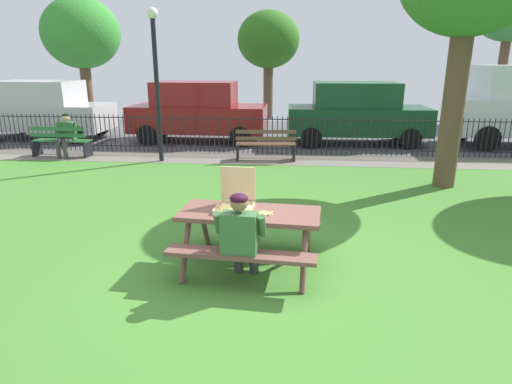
# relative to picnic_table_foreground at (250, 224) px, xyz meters

# --- Properties ---
(ground) EXTENTS (28.00, 11.43, 0.02)m
(ground) POSITION_rel_picnic_table_foreground_xyz_m (0.20, 1.47, -0.61)
(ground) COLOR #44812E
(cobblestone_walkway) EXTENTS (28.00, 1.40, 0.01)m
(cobblestone_walkway) POSITION_rel_picnic_table_foreground_xyz_m (0.20, 6.48, -0.60)
(cobblestone_walkway) COLOR slate
(street_asphalt) EXTENTS (28.00, 6.91, 0.01)m
(street_asphalt) POSITION_rel_picnic_table_foreground_xyz_m (0.20, 10.64, -0.60)
(street_asphalt) COLOR #515154
(picnic_table_foreground) EXTENTS (1.92, 1.62, 0.79)m
(picnic_table_foreground) POSITION_rel_picnic_table_foreground_xyz_m (0.00, 0.00, 0.00)
(picnic_table_foreground) COLOR brown
(picnic_table_foreground) RESTS_ON ground
(pizza_box_open) EXTENTS (0.51, 0.55, 0.52)m
(pizza_box_open) POSITION_rel_picnic_table_foreground_xyz_m (-0.20, 0.10, 0.27)
(pizza_box_open) COLOR tan
(pizza_box_open) RESTS_ON picnic_table_foreground
(pizza_slice_on_table) EXTENTS (0.24, 0.20, 0.02)m
(pizza_slice_on_table) POSITION_rel_picnic_table_foreground_xyz_m (0.21, -0.05, 0.18)
(pizza_slice_on_table) COLOR #F1E06B
(pizza_slice_on_table) RESTS_ON picnic_table_foreground
(adult_at_table) EXTENTS (0.63, 0.61, 1.19)m
(adult_at_table) POSITION_rel_picnic_table_foreground_xyz_m (-0.05, -0.50, 0.06)
(adult_at_table) COLOR #383838
(adult_at_table) RESTS_ON ground
(iron_fence_streetside) EXTENTS (21.00, 0.03, 1.09)m
(iron_fence_streetside) POSITION_rel_picnic_table_foreground_xyz_m (0.20, 7.18, -0.04)
(iron_fence_streetside) COLOR black
(iron_fence_streetside) RESTS_ON ground
(park_bench_left) EXTENTS (1.61, 0.50, 0.85)m
(park_bench_left) POSITION_rel_picnic_table_foreground_xyz_m (-5.96, 6.34, -0.18)
(park_bench_left) COLOR #296530
(park_bench_left) RESTS_ON ground
(park_bench_center) EXTENTS (1.62, 0.57, 0.85)m
(park_bench_center) POSITION_rel_picnic_table_foreground_xyz_m (-0.21, 6.34, -0.18)
(park_bench_center) COLOR brown
(park_bench_center) RESTS_ON ground
(person_on_park_bench) EXTENTS (0.62, 0.60, 1.19)m
(person_on_park_bench) POSITION_rel_picnic_table_foreground_xyz_m (-5.79, 6.36, 0.06)
(person_on_park_bench) COLOR #3A3A3A
(person_on_park_bench) RESTS_ON ground
(lamp_post_walkway) EXTENTS (0.28, 0.28, 3.86)m
(lamp_post_walkway) POSITION_rel_picnic_table_foreground_xyz_m (-3.01, 6.03, 1.77)
(lamp_post_walkway) COLOR black
(lamp_post_walkway) RESTS_ON ground
(parked_car_far_left) EXTENTS (4.46, 2.04, 1.94)m
(parked_car_far_left) POSITION_rel_picnic_table_foreground_xyz_m (-7.96, 9.06, 0.41)
(parked_car_far_left) COLOR #BCBDBE
(parked_car_far_left) RESTS_ON ground
(parked_car_left) EXTENTS (4.43, 1.96, 1.94)m
(parked_car_left) POSITION_rel_picnic_table_foreground_xyz_m (-2.64, 9.05, 0.41)
(parked_car_left) COLOR maroon
(parked_car_left) RESTS_ON ground
(parked_car_center) EXTENTS (4.43, 1.97, 1.94)m
(parked_car_center) POSITION_rel_picnic_table_foreground_xyz_m (2.51, 9.05, 0.41)
(parked_car_center) COLOR #164527
(parked_car_center) RESTS_ON ground
(far_tree_left) EXTENTS (3.48, 3.48, 5.32)m
(far_tree_left) POSITION_rel_picnic_table_foreground_xyz_m (-9.24, 15.12, 3.12)
(far_tree_left) COLOR brown
(far_tree_left) RESTS_ON ground
(far_tree_midleft) EXTENTS (2.73, 2.73, 4.68)m
(far_tree_midleft) POSITION_rel_picnic_table_foreground_xyz_m (-0.70, 15.12, 2.80)
(far_tree_midleft) COLOR brown
(far_tree_midleft) RESTS_ON ground
(far_tree_center) EXTENTS (2.97, 2.97, 5.99)m
(far_tree_center) POSITION_rel_picnic_table_foreground_xyz_m (9.36, 15.12, 3.99)
(far_tree_center) COLOR brown
(far_tree_center) RESTS_ON ground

